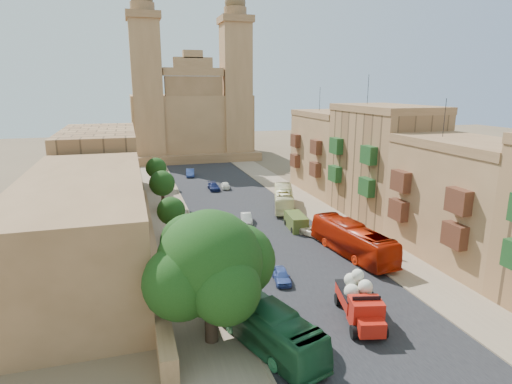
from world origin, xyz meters
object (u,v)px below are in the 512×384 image
church (191,115)px  street_tree_c (162,183)px  car_dkblue (214,187)px  car_cream (314,231)px  street_tree_b (171,211)px  pedestrian_a (391,249)px  red_truck (360,300)px  bus_cream_east (284,198)px  bus_green_north (261,322)px  ficus_tree (211,266)px  car_blue_b (190,173)px  street_tree_a (186,246)px  car_white_a (246,218)px  street_tree_d (156,168)px  car_blue_a (282,276)px  olive_pickup (296,222)px  car_white_b (225,185)px  pedestrian_c (377,255)px  bus_red_east (352,240)px

church → street_tree_c: size_ratio=6.96×
church → car_dkblue: 35.19m
car_cream → car_dkblue: (-6.47, 24.25, -0.01)m
street_tree_b → pedestrian_a: size_ratio=2.77×
red_truck → bus_cream_east: red_truck is taller
bus_green_north → car_dkblue: bearing=64.9°
ficus_tree → car_blue_b: size_ratio=2.14×
red_truck → bus_green_north: red_truck is taller
street_tree_a → car_white_a: size_ratio=1.61×
car_cream → pedestrian_a: 8.91m
car_blue_b → street_tree_d: bearing=-119.7°
red_truck → street_tree_d: bearing=103.8°
street_tree_b → car_blue_a: 15.52m
church → car_blue_a: 68.46m
red_truck → bus_cream_east: (4.66, 28.20, -0.13)m
car_blue_b → street_tree_c: bearing=-99.5°
olive_pickup → car_dkblue: bearing=104.4°
street_tree_a → bus_green_north: bearing=-69.0°
car_blue_a → red_truck: bearing=-57.5°
bus_green_north → ficus_tree: bearing=140.7°
street_tree_b → olive_pickup: (14.00, -0.71, -2.26)m
bus_cream_east → pedestrian_a: 19.43m
olive_pickup → car_blue_a: 14.00m
car_blue_b → street_tree_b: bearing=-93.2°
ficus_tree → street_tree_d: 44.03m
car_white_b → street_tree_d: bearing=-8.2°
car_dkblue → car_white_b: 2.04m
bus_green_north → red_truck: bearing=-13.4°
car_cream → car_blue_b: bearing=-101.1°
red_truck → car_white_a: bearing=94.2°
ficus_tree → pedestrian_c: bearing=24.9°
street_tree_a → car_cream: street_tree_a is taller
street_tree_c → car_white_a: size_ratio=1.58×
street_tree_b → pedestrian_a: bearing=-30.1°
ficus_tree → car_white_a: 25.15m
church → pedestrian_c: bearing=-83.6°
bus_red_east → car_cream: size_ratio=2.75×
bus_cream_east → car_dkblue: size_ratio=2.60×
bus_cream_east → pedestrian_a: (3.97, -19.01, -0.55)m
church → car_white_b: bearing=-89.1°
street_tree_a → red_truck: (10.90, -8.49, -2.04)m
street_tree_d → olive_pickup: size_ratio=1.18×
church → bus_red_east: size_ratio=3.27×
olive_pickup → car_blue_a: olive_pickup is taller
bus_cream_east → car_blue_a: (-7.83, -20.92, -0.84)m
church → car_cream: (5.00, -58.24, -8.95)m
street_tree_b → street_tree_d: bearing=90.0°
red_truck → car_blue_b: (-4.43, 52.83, -0.84)m
bus_green_north → car_white_a: size_ratio=3.18×
bus_red_east → car_blue_b: (-9.82, 41.97, -0.87)m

